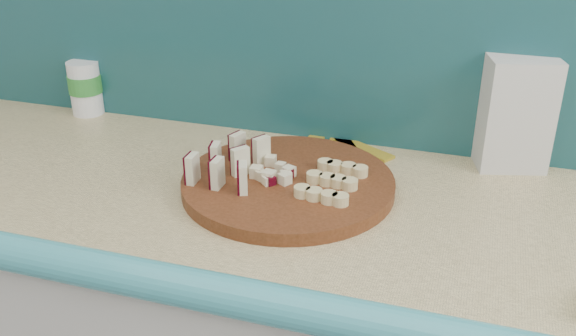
# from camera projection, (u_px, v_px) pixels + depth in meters

# --- Properties ---
(backsplash) EXTENTS (2.20, 0.02, 0.50)m
(backsplash) POSITION_uv_depth(u_px,v_px,m) (354.00, 25.00, 1.28)
(backsplash) COLOR teal
(backsplash) RESTS_ON kitchen_counter
(cutting_board) EXTENTS (0.42, 0.42, 0.02)m
(cutting_board) POSITION_uv_depth(u_px,v_px,m) (288.00, 184.00, 1.18)
(cutting_board) COLOR #45220E
(cutting_board) RESTS_ON kitchen_counter
(apple_wedges) EXTENTS (0.12, 0.16, 0.05)m
(apple_wedges) POSITION_uv_depth(u_px,v_px,m) (229.00, 162.00, 1.17)
(apple_wedges) COLOR beige
(apple_wedges) RESTS_ON cutting_board
(apple_chunks) EXTENTS (0.05, 0.06, 0.02)m
(apple_chunks) POSITION_uv_depth(u_px,v_px,m) (275.00, 171.00, 1.18)
(apple_chunks) COLOR #FBF4C9
(apple_chunks) RESTS_ON cutting_board
(banana_slices) EXTENTS (0.11, 0.15, 0.02)m
(banana_slices) POSITION_uv_depth(u_px,v_px,m) (332.00, 181.00, 1.14)
(banana_slices) COLOR beige
(banana_slices) RESTS_ON cutting_board
(flour_bag) EXTENTS (0.15, 0.12, 0.22)m
(flour_bag) POSITION_uv_depth(u_px,v_px,m) (516.00, 113.00, 1.23)
(flour_bag) COLOR silver
(flour_bag) RESTS_ON kitchen_counter
(canister) EXTENTS (0.08, 0.08, 0.13)m
(canister) POSITION_uv_depth(u_px,v_px,m) (85.00, 87.00, 1.51)
(canister) COLOR white
(canister) RESTS_ON kitchen_counter
(banana_peel) EXTENTS (0.20, 0.17, 0.01)m
(banana_peel) POSITION_uv_depth(u_px,v_px,m) (339.00, 143.00, 1.37)
(banana_peel) COLOR gold
(banana_peel) RESTS_ON kitchen_counter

